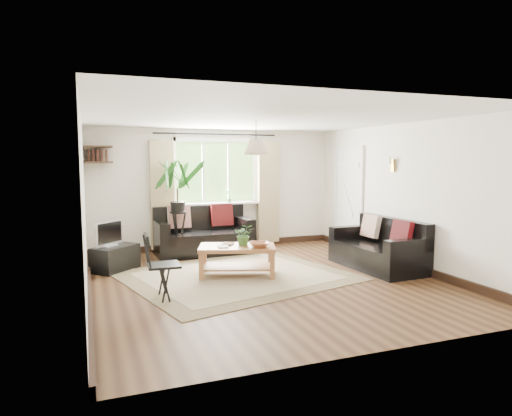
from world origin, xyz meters
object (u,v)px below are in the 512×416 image
object	(u,v)px
sofa_back	(204,231)
coffee_table	(237,261)
sofa_right	(377,245)
palm_stand	(178,208)
folding_chair	(164,266)
tv_stand	(115,258)

from	to	relation	value
sofa_back	coffee_table	xyz separation A→B (m)	(0.07, -1.84, -0.19)
sofa_right	coffee_table	xyz separation A→B (m)	(-2.34, 0.32, -0.15)
sofa_back	palm_stand	xyz separation A→B (m)	(-0.49, 0.00, 0.47)
sofa_right	palm_stand	distance (m)	3.66
sofa_back	folding_chair	xyz separation A→B (m)	(-1.18, -2.63, 0.00)
sofa_back	coffee_table	size ratio (longest dim) A/B	1.57
tv_stand	sofa_right	bearing A→B (deg)	-62.70
coffee_table	tv_stand	size ratio (longest dim) A/B	1.55
sofa_back	palm_stand	size ratio (longest dim) A/B	1.01
sofa_right	palm_stand	world-z (taller)	palm_stand
sofa_back	sofa_right	bearing A→B (deg)	-43.15
sofa_back	palm_stand	distance (m)	0.68
tv_stand	palm_stand	world-z (taller)	palm_stand
palm_stand	folding_chair	world-z (taller)	palm_stand
sofa_back	tv_stand	xyz separation A→B (m)	(-1.68, -0.80, -0.23)
sofa_back	sofa_right	distance (m)	3.24
tv_stand	folding_chair	world-z (taller)	folding_chair
folding_chair	sofa_back	bearing A→B (deg)	-22.22
sofa_right	tv_stand	distance (m)	4.31
sofa_back	tv_stand	size ratio (longest dim) A/B	2.43
coffee_table	folding_chair	bearing A→B (deg)	-147.89
sofa_back	sofa_right	world-z (taller)	sofa_back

